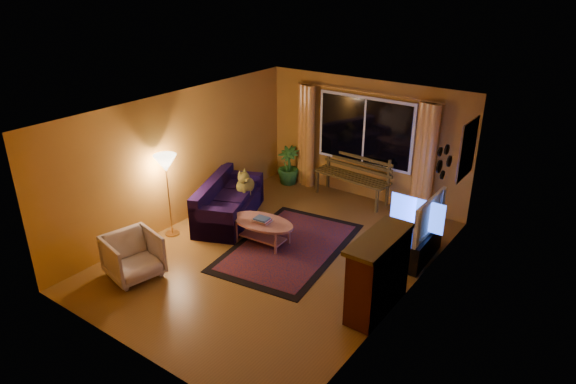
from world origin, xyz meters
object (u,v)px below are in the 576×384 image
Objects in this scene: armchair at (133,254)px; floor_lamp at (169,196)px; sofa at (229,200)px; tv_console at (419,246)px; bench at (351,188)px; coffee_table at (263,232)px.

armchair is 0.51× the size of floor_lamp.
sofa is 3.64m from tv_console.
sofa is 2.48× the size of armchair.
bench is at bearing 143.44° from tv_console.
sofa is 1.68× the size of tv_console.
bench is 1.43× the size of tv_console.
coffee_table is at bearing -157.45° from tv_console.
floor_lamp is at bearing -114.89° from bench.
bench is 1.08× the size of floor_lamp.
coffee_table is 1.03× the size of tv_console.
sofa is 1.63× the size of coffee_table.
armchair is at bearing -100.97° from bench.
bench is at bearing 82.62° from coffee_table.
armchair reaches higher than tv_console.
sofa is 1.20m from coffee_table.
floor_lamp is 1.33× the size of tv_console.
floor_lamp reaches higher than tv_console.
tv_console is at bearing -35.00° from armchair.
armchair is 4.63m from tv_console.
tv_console is at bearing -29.55° from bench.
coffee_table is at bearing -41.64° from sofa.
tv_console is (2.44, 1.11, 0.02)m from coffee_table.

